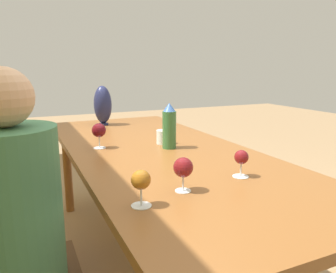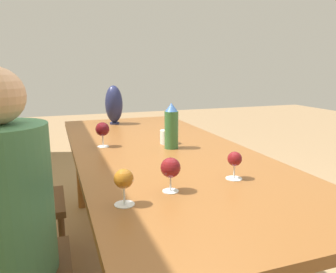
{
  "view_description": "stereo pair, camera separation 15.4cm",
  "coord_description": "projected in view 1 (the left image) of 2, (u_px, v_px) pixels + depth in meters",
  "views": [
    {
      "loc": [
        -1.71,
        0.72,
        1.25
      ],
      "look_at": [
        -0.13,
        0.0,
        0.87
      ],
      "focal_mm": 35.0,
      "sensor_mm": 36.0,
      "label": 1
    },
    {
      "loc": [
        -1.76,
        0.58,
        1.25
      ],
      "look_at": [
        -0.13,
        0.0,
        0.87
      ],
      "focal_mm": 35.0,
      "sensor_mm": 36.0,
      "label": 2
    }
  ],
  "objects": [
    {
      "name": "wine_glass_0",
      "position": [
        241.0,
        158.0,
        1.41
      ],
      "size": [
        0.07,
        0.07,
        0.12
      ],
      "color": "silver",
      "rests_on": "dining_table"
    },
    {
      "name": "wine_glass_3",
      "position": [
        141.0,
        181.0,
        1.11
      ],
      "size": [
        0.07,
        0.07,
        0.13
      ],
      "color": "silver",
      "rests_on": "dining_table"
    },
    {
      "name": "wine_glass_1",
      "position": [
        183.0,
        168.0,
        1.25
      ],
      "size": [
        0.08,
        0.08,
        0.14
      ],
      "color": "silver",
      "rests_on": "dining_table"
    },
    {
      "name": "vase",
      "position": [
        103.0,
        105.0,
        2.66
      ],
      "size": [
        0.14,
        0.14,
        0.32
      ],
      "color": "#1E234C",
      "rests_on": "dining_table"
    },
    {
      "name": "water_bottle",
      "position": [
        169.0,
        126.0,
        1.9
      ],
      "size": [
        0.08,
        0.08,
        0.27
      ],
      "color": "#336638",
      "rests_on": "dining_table"
    },
    {
      "name": "chair_far",
      "position": [
        4.0,
        201.0,
        1.86
      ],
      "size": [
        0.44,
        0.44,
        0.94
      ],
      "color": "brown",
      "rests_on": "ground_plane"
    },
    {
      "name": "wine_glass_2",
      "position": [
        99.0,
        131.0,
        1.91
      ],
      "size": [
        0.08,
        0.08,
        0.15
      ],
      "color": "silver",
      "rests_on": "dining_table"
    },
    {
      "name": "dining_table",
      "position": [
        159.0,
        161.0,
        1.93
      ],
      "size": [
        2.39,
        0.98,
        0.77
      ],
      "color": "brown",
      "rests_on": "ground_plane"
    },
    {
      "name": "person_near",
      "position": [
        20.0,
        225.0,
        1.22
      ],
      "size": [
        0.34,
        0.34,
        1.25
      ],
      "color": "#2D2D38",
      "rests_on": "ground_plane"
    },
    {
      "name": "water_tumbler",
      "position": [
        163.0,
        137.0,
        2.03
      ],
      "size": [
        0.08,
        0.08,
        0.09
      ],
      "color": "silver",
      "rests_on": "dining_table"
    },
    {
      "name": "ground_plane",
      "position": [
        159.0,
        267.0,
        2.07
      ],
      "size": [
        14.0,
        14.0,
        0.0
      ],
      "primitive_type": "plane",
      "color": "#937551"
    }
  ]
}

